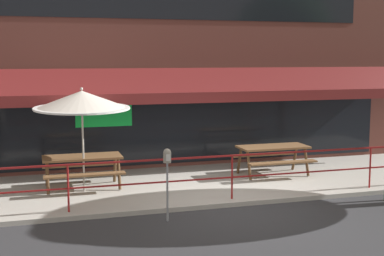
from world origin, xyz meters
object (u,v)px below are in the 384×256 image
Objects in this scene: picnic_table_left at (82,163)px; parking_meter_near at (167,163)px; picnic_table_centre at (273,152)px; patio_umbrella_left at (82,101)px.

parking_meter_near is (1.36, -2.70, 0.44)m from picnic_table_left.
picnic_table_centre is at bearing 37.84° from parking_meter_near.
picnic_table_left is 0.76× the size of patio_umbrella_left.
parking_meter_near is at bearing -60.53° from patio_umbrella_left.
picnic_table_centre is at bearing 3.70° from patio_umbrella_left.
patio_umbrella_left reaches higher than picnic_table_left.
patio_umbrella_left is (0.00, -0.30, 1.47)m from picnic_table_left.
picnic_table_left is at bearing -179.82° from picnic_table_centre.
picnic_table_left is 1.00× the size of picnic_table_centre.
picnic_table_left is at bearing 90.00° from patio_umbrella_left.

